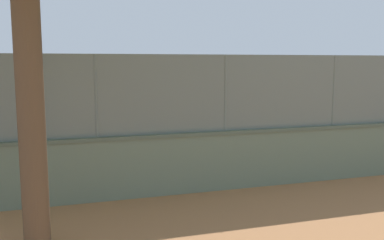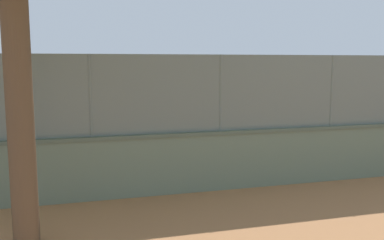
% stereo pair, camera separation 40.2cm
% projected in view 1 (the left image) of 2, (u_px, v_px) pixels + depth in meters
% --- Properties ---
extents(ground_plane, '(260.00, 260.00, 0.00)m').
position_uv_depth(ground_plane, '(146.00, 122.00, 21.75)').
color(ground_plane, '#A36B42').
extents(perimeter_wall, '(27.66, 0.99, 1.44)m').
position_uv_depth(perimeter_wall, '(280.00, 155.00, 10.72)').
color(perimeter_wall, slate).
rests_on(perimeter_wall, ground_plane).
extents(fence_panel_on_wall, '(27.17, 0.69, 1.81)m').
position_uv_depth(fence_panel_on_wall, '(282.00, 92.00, 10.50)').
color(fence_panel_on_wall, slate).
rests_on(fence_panel_on_wall, perimeter_wall).
extents(player_baseline_waiting, '(1.17, 0.69, 1.46)m').
position_uv_depth(player_baseline_waiting, '(91.00, 114.00, 18.31)').
color(player_baseline_waiting, '#591919').
rests_on(player_baseline_waiting, ground_plane).
extents(player_at_service_line, '(0.78, 1.27, 1.66)m').
position_uv_depth(player_at_service_line, '(257.00, 126.00, 13.86)').
color(player_at_service_line, black).
rests_on(player_at_service_line, ground_plane).
extents(sports_ball, '(0.14, 0.14, 0.14)m').
position_uv_depth(sports_ball, '(54.00, 110.00, 17.20)').
color(sports_ball, orange).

